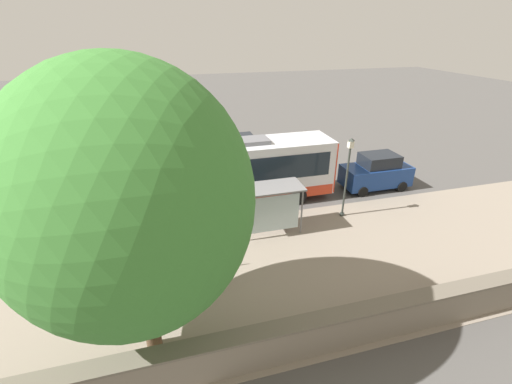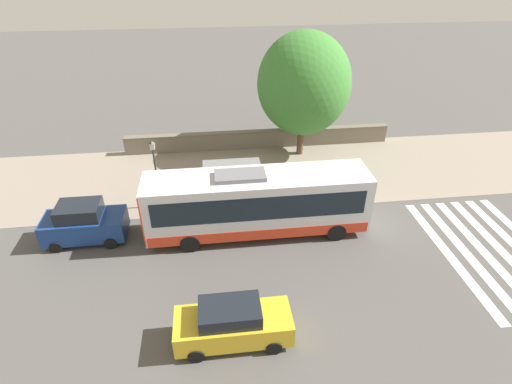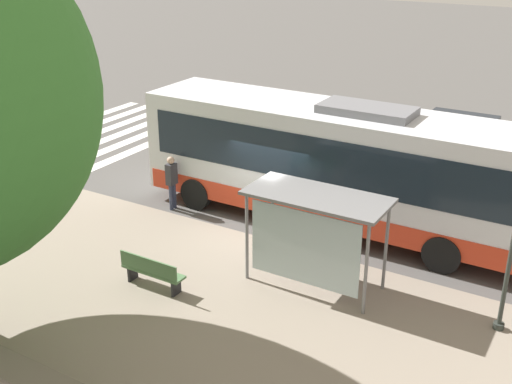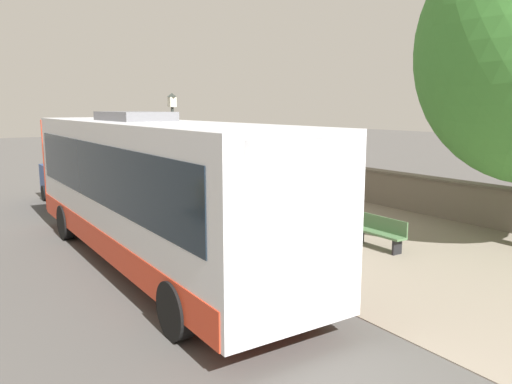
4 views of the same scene
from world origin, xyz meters
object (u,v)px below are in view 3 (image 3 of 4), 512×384
(bus_shelter, at_px, (314,213))
(pedestrian, at_px, (172,178))
(bench, at_px, (152,271))
(parked_car_far_lane, at_px, (457,141))
(bus, at_px, (335,163))

(bus_shelter, height_order, pedestrian, bus_shelter)
(pedestrian, bearing_deg, bench, -148.28)
(bench, distance_m, parked_car_far_lane, 13.05)
(pedestrian, relative_size, parked_car_far_lane, 0.38)
(bench, xyz_separation_m, parked_car_far_lane, (12.42, -3.98, 0.44))
(bus, relative_size, bus_shelter, 3.41)
(bus, xyz_separation_m, pedestrian, (-1.59, 4.68, -0.89))
(pedestrian, bearing_deg, bus_shelter, -108.84)
(bus_shelter, bearing_deg, pedestrian, 71.16)
(bus, relative_size, bench, 6.85)
(bus, bearing_deg, parked_car_far_lane, -14.69)
(bus_shelter, bearing_deg, bus, 16.71)
(bus, distance_m, bus_shelter, 3.71)
(bus_shelter, distance_m, pedestrian, 6.15)
(bus_shelter, distance_m, parked_car_far_lane, 10.44)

